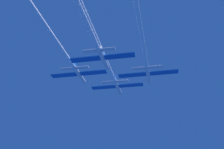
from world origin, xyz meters
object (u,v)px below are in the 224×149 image
object	(u,v)px
jet_lead	(105,59)
jet_left_wing	(58,44)
jet_slot	(86,21)
jet_right_wing	(142,41)

from	to	relation	value
jet_lead	jet_left_wing	distance (m)	13.80
jet_left_wing	jet_slot	distance (m)	12.97
jet_lead	jet_slot	bearing A→B (deg)	-90.57
jet_lead	jet_slot	xyz separation A→B (m)	(-0.19, -18.54, -0.89)
jet_slot	jet_right_wing	bearing A→B (deg)	39.66
jet_lead	jet_slot	world-z (taller)	jet_lead
jet_lead	jet_left_wing	world-z (taller)	jet_lead
jet_left_wing	jet_right_wing	bearing A→B (deg)	1.16
jet_lead	jet_slot	distance (m)	18.56
jet_left_wing	jet_right_wing	xyz separation A→B (m)	(20.60, 0.42, -1.42)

